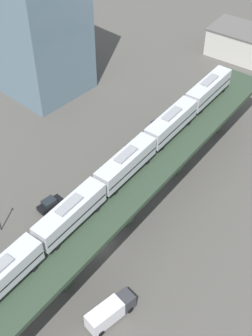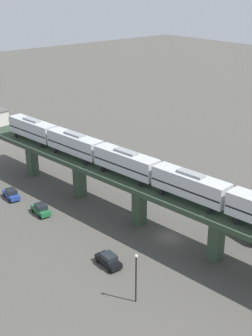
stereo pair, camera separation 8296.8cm
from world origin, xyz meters
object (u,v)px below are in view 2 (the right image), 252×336
(subway_train, at_px, (126,162))
(street_car_blue, at_px, (11,194))
(street_car_black, at_px, (109,260))
(delivery_truck, at_px, (248,228))
(street_lamp, at_px, (136,274))
(street_car_green, at_px, (41,209))

(subway_train, relative_size, street_car_blue, 13.63)
(street_car_black, xyz_separation_m, delivery_truck, (21.42, -8.10, 0.82))
(delivery_truck, bearing_deg, street_car_black, 159.29)
(subway_train, distance_m, street_car_black, 16.16)
(street_car_black, distance_m, street_car_blue, 28.60)
(delivery_truck, distance_m, street_lamp, 23.86)
(subway_train, relative_size, delivery_truck, 8.40)
(street_car_black, height_order, street_car_green, same)
(street_lamp, bearing_deg, subway_train, 52.95)
(street_car_green, bearing_deg, street_car_blue, 96.07)
(street_lamp, bearing_deg, street_car_black, 74.52)
(street_car_green, relative_size, street_lamp, 0.65)
(street_car_black, xyz_separation_m, street_car_blue, (-0.10, 28.60, 0.00))
(subway_train, relative_size, street_lamp, 8.99)
(street_car_black, bearing_deg, delivery_truck, -20.71)
(street_car_blue, bearing_deg, street_car_black, -89.80)
(street_car_black, relative_size, delivery_truck, 0.61)
(street_car_black, relative_size, street_car_green, 1.00)
(subway_train, distance_m, street_car_blue, 25.09)
(subway_train, height_order, street_car_blue, subway_train)
(street_car_green, xyz_separation_m, street_lamp, (-3.17, -28.16, 3.17))
(street_car_green, height_order, street_lamp, street_lamp)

